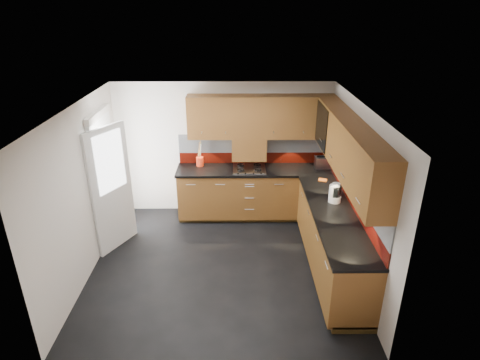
{
  "coord_description": "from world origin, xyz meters",
  "views": [
    {
      "loc": [
        0.23,
        -5.0,
        3.62
      ],
      "look_at": [
        0.28,
        0.65,
        1.1
      ],
      "focal_mm": 30.0,
      "sensor_mm": 36.0,
      "label": 1
    }
  ],
  "objects_px": {
    "gas_hob": "(249,169)",
    "food_processor": "(335,193)",
    "toaster": "(323,162)",
    "utensil_pot": "(200,160)"
  },
  "relations": [
    {
      "from": "gas_hob",
      "to": "food_processor",
      "type": "distance_m",
      "value": 1.74
    },
    {
      "from": "gas_hob",
      "to": "toaster",
      "type": "bearing_deg",
      "value": 3.6
    },
    {
      "from": "gas_hob",
      "to": "toaster",
      "type": "distance_m",
      "value": 1.31
    },
    {
      "from": "gas_hob",
      "to": "toaster",
      "type": "height_order",
      "value": "toaster"
    },
    {
      "from": "gas_hob",
      "to": "food_processor",
      "type": "relative_size",
      "value": 1.94
    },
    {
      "from": "toaster",
      "to": "food_processor",
      "type": "xyz_separation_m",
      "value": [
        -0.08,
        -1.33,
        0.04
      ]
    },
    {
      "from": "utensil_pot",
      "to": "toaster",
      "type": "distance_m",
      "value": 2.18
    },
    {
      "from": "gas_hob",
      "to": "toaster",
      "type": "relative_size",
      "value": 2.0
    },
    {
      "from": "toaster",
      "to": "gas_hob",
      "type": "bearing_deg",
      "value": -176.4
    },
    {
      "from": "gas_hob",
      "to": "toaster",
      "type": "xyz_separation_m",
      "value": [
        1.3,
        0.08,
        0.08
      ]
    }
  ]
}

